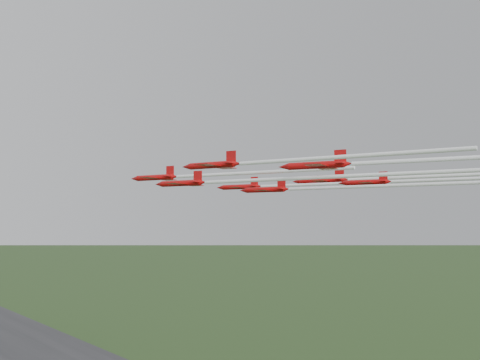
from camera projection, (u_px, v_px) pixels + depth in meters
jet_lead at (196, 176)px, 105.99m from camera, size 20.18×46.14×2.83m
jet_row2_left at (273, 179)px, 84.99m from camera, size 25.51×62.71×2.56m
jet_row2_right at (294, 185)px, 107.64m from camera, size 21.44×49.76×2.54m
jet_row3_left at (263, 162)px, 75.48m from camera, size 16.58×39.97×2.43m
jet_row3_mid at (356, 187)px, 90.27m from camera, size 23.77×60.01×2.42m
jet_row3_right at (387, 178)px, 106.99m from camera, size 23.64×56.83×2.97m
jet_row4_left at (388, 162)px, 78.61m from camera, size 22.76×47.18×2.80m
jet_row4_right at (434, 180)px, 94.26m from camera, size 20.46×47.40×2.36m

